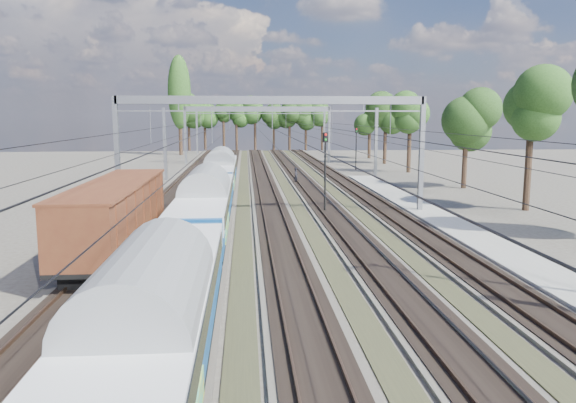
{
  "coord_description": "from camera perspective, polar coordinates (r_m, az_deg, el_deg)",
  "views": [
    {
      "loc": [
        -2.04,
        -12.32,
        7.55
      ],
      "look_at": [
        0.31,
        18.6,
        2.8
      ],
      "focal_mm": 35.0,
      "sensor_mm": 36.0,
      "label": 1
    }
  ],
  "objects": [
    {
      "name": "track_bed",
      "position": [
        57.84,
        -2.3,
        1.3
      ],
      "size": [
        21.0,
        130.0,
        0.34
      ],
      "color": "#47423A",
      "rests_on": "ground"
    },
    {
      "name": "platform",
      "position": [
        36.0,
        18.74,
        -3.62
      ],
      "size": [
        3.0,
        70.0,
        0.3
      ],
      "primitive_type": "cube",
      "color": "gray",
      "rests_on": "ground"
    },
    {
      "name": "catenary",
      "position": [
        65.06,
        -2.28,
        7.69
      ],
      "size": [
        25.65,
        130.0,
        9.0
      ],
      "color": "gray",
      "rests_on": "ground"
    },
    {
      "name": "tree_belt",
      "position": [
        103.23,
        0.34,
        9.19
      ],
      "size": [
        39.97,
        101.65,
        11.87
      ],
      "color": "black",
      "rests_on": "ground"
    },
    {
      "name": "poplar",
      "position": [
        111.1,
        -10.98,
        10.79
      ],
      "size": [
        4.4,
        4.4,
        19.04
      ],
      "color": "black",
      "rests_on": "ground"
    },
    {
      "name": "emu_train",
      "position": [
        34.52,
        -8.39,
        0.24
      ],
      "size": [
        2.93,
        62.01,
        4.29
      ],
      "color": "black",
      "rests_on": "ground"
    },
    {
      "name": "freight_boxcar",
      "position": [
        31.52,
        -17.05,
        -1.15
      ],
      "size": [
        3.11,
        15.01,
        3.87
      ],
      "color": "black",
      "rests_on": "ground"
    },
    {
      "name": "worker",
      "position": [
        62.88,
        0.83,
        2.64
      ],
      "size": [
        0.63,
        0.76,
        1.79
      ],
      "primitive_type": "imported",
      "rotation": [
        0.0,
        0.0,
        1.21
      ],
      "color": "black",
      "rests_on": "ground"
    },
    {
      "name": "signal_near",
      "position": [
        43.71,
        3.8,
        4.0
      ],
      "size": [
        0.45,
        0.42,
        6.28
      ],
      "rotation": [
        0.0,
        0.0,
        0.44
      ],
      "color": "black",
      "rests_on": "ground"
    },
    {
      "name": "signal_far",
      "position": [
        79.59,
        6.94,
        5.88
      ],
      "size": [
        0.37,
        0.34,
        5.87
      ],
      "rotation": [
        0.0,
        0.0,
        0.06
      ],
      "color": "black",
      "rests_on": "ground"
    }
  ]
}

